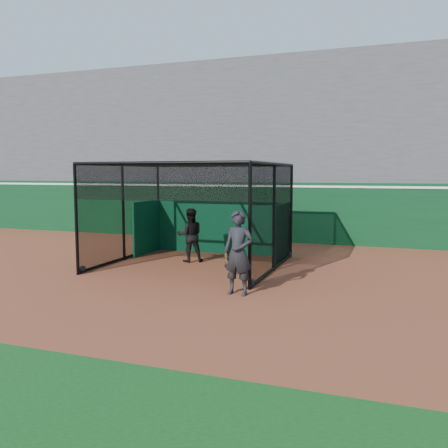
% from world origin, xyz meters
% --- Properties ---
extents(ground, '(120.00, 120.00, 0.00)m').
position_xyz_m(ground, '(0.00, 0.00, 0.00)').
color(ground, brown).
rests_on(ground, ground).
extents(outfield_wall, '(50.00, 0.50, 2.50)m').
position_xyz_m(outfield_wall, '(0.00, 8.50, 1.29)').
color(outfield_wall, '#093618').
rests_on(outfield_wall, ground).
extents(grandstand, '(50.00, 7.85, 8.95)m').
position_xyz_m(grandstand, '(0.00, 12.27, 4.48)').
color(grandstand, '#4C4C4F').
rests_on(grandstand, ground).
extents(batting_cage, '(5.22, 5.04, 3.16)m').
position_xyz_m(batting_cage, '(-0.15, 2.54, 1.58)').
color(batting_cage, black).
rests_on(batting_cage, ground).
extents(batter, '(1.07, 1.00, 1.75)m').
position_xyz_m(batter, '(-0.50, 2.98, 0.88)').
color(batter, black).
rests_on(batter, ground).
extents(on_deck_player, '(0.78, 0.55, 2.03)m').
position_xyz_m(on_deck_player, '(2.29, -0.49, 1.01)').
color(on_deck_player, black).
rests_on(on_deck_player, ground).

